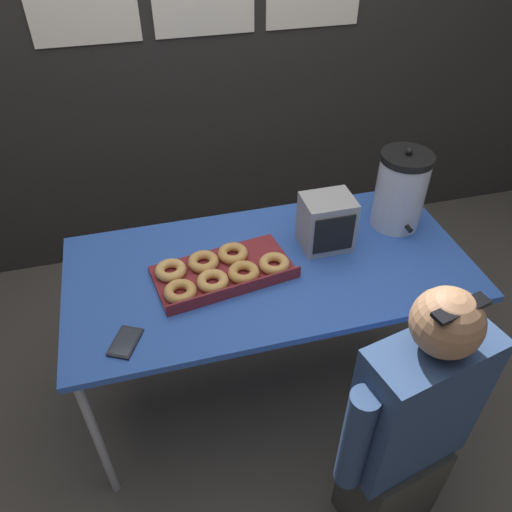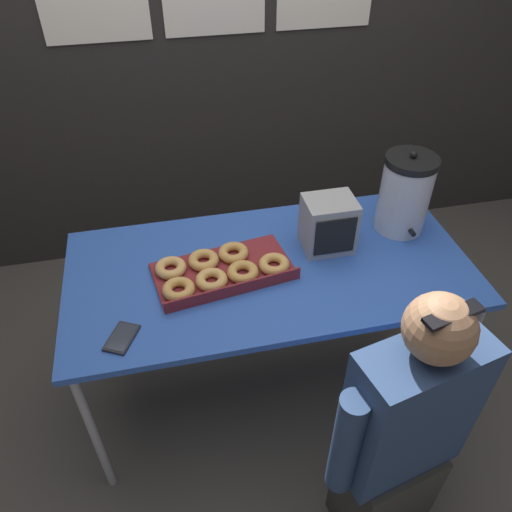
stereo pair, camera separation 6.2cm
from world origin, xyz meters
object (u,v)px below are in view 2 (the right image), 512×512
coffee_urn (405,194)px  cell_phone (122,338)px  space_heater (328,224)px  donut_box (220,270)px  person_seated (401,437)px

coffee_urn → cell_phone: size_ratio=2.37×
coffee_urn → space_heater: 0.35m
coffee_urn → donut_box: bearing=-169.8°
person_seated → space_heater: bearing=-100.7°
donut_box → coffee_urn: 0.82m
person_seated → coffee_urn: bearing=-123.8°
coffee_urn → person_seated: 0.95m
cell_phone → person_seated: person_seated is taller
coffee_urn → cell_phone: bearing=-161.7°
cell_phone → space_heater: (0.82, 0.32, 0.11)m
donut_box → cell_phone: (-0.37, -0.24, -0.02)m
donut_box → cell_phone: donut_box is taller
donut_box → person_seated: (0.47, -0.67, -0.23)m
space_heater → cell_phone: bearing=-158.5°
donut_box → coffee_urn: (0.80, 0.14, 0.14)m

